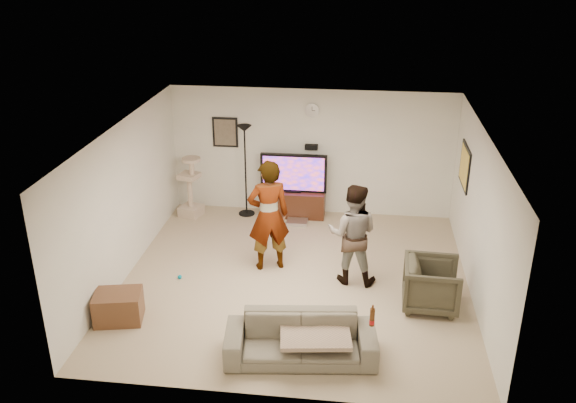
# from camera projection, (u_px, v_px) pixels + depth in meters

# --- Properties ---
(floor) EXTENTS (5.50, 5.50, 0.02)m
(floor) POSITION_uv_depth(u_px,v_px,m) (295.00, 280.00, 9.89)
(floor) COLOR tan
(floor) RESTS_ON ground
(ceiling) EXTENTS (5.50, 5.50, 0.02)m
(ceiling) POSITION_uv_depth(u_px,v_px,m) (296.00, 131.00, 8.89)
(ceiling) COLOR silver
(ceiling) RESTS_ON wall_back
(wall_back) EXTENTS (5.50, 0.04, 2.50)m
(wall_back) POSITION_uv_depth(u_px,v_px,m) (312.00, 152.00, 11.90)
(wall_back) COLOR silver
(wall_back) RESTS_ON floor
(wall_front) EXTENTS (5.50, 0.04, 2.50)m
(wall_front) POSITION_uv_depth(u_px,v_px,m) (269.00, 308.00, 6.89)
(wall_front) COLOR silver
(wall_front) RESTS_ON floor
(wall_left) EXTENTS (0.04, 5.50, 2.50)m
(wall_left) POSITION_uv_depth(u_px,v_px,m) (124.00, 201.00, 9.70)
(wall_left) COLOR silver
(wall_left) RESTS_ON floor
(wall_right) EXTENTS (0.04, 5.50, 2.50)m
(wall_right) POSITION_uv_depth(u_px,v_px,m) (479.00, 219.00, 9.08)
(wall_right) COLOR silver
(wall_right) RESTS_ON floor
(wall_clock) EXTENTS (0.26, 0.04, 0.26)m
(wall_clock) POSITION_uv_depth(u_px,v_px,m) (312.00, 110.00, 11.53)
(wall_clock) COLOR white
(wall_clock) RESTS_ON wall_back
(wall_speaker) EXTENTS (0.25, 0.10, 0.10)m
(wall_speaker) POSITION_uv_depth(u_px,v_px,m) (311.00, 147.00, 11.79)
(wall_speaker) COLOR black
(wall_speaker) RESTS_ON wall_back
(picture_back) EXTENTS (0.42, 0.03, 0.52)m
(picture_back) POSITION_uv_depth(u_px,v_px,m) (225.00, 132.00, 11.93)
(picture_back) COLOR brown
(picture_back) RESTS_ON wall_back
(picture_right) EXTENTS (0.03, 0.78, 0.62)m
(picture_right) POSITION_uv_depth(u_px,v_px,m) (465.00, 166.00, 10.44)
(picture_right) COLOR gold
(picture_right) RESTS_ON wall_right
(tv_stand) EXTENTS (1.24, 0.45, 0.52)m
(tv_stand) POSITION_uv_depth(u_px,v_px,m) (294.00, 203.00, 12.10)
(tv_stand) COLOR #371A0E
(tv_stand) RESTS_ON floor
(console_box) EXTENTS (0.40, 0.30, 0.07)m
(console_box) POSITION_uv_depth(u_px,v_px,m) (297.00, 222.00, 11.82)
(console_box) COLOR silver
(console_box) RESTS_ON floor
(tv) EXTENTS (1.29, 0.08, 0.77)m
(tv) POSITION_uv_depth(u_px,v_px,m) (294.00, 173.00, 11.85)
(tv) COLOR black
(tv) RESTS_ON tv_stand
(tv_screen) EXTENTS (1.19, 0.01, 0.67)m
(tv_screen) POSITION_uv_depth(u_px,v_px,m) (293.00, 174.00, 11.81)
(tv_screen) COLOR #D14228
(tv_screen) RESTS_ON tv
(floor_lamp) EXTENTS (0.32, 0.32, 1.83)m
(floor_lamp) POSITION_uv_depth(u_px,v_px,m) (246.00, 171.00, 11.89)
(floor_lamp) COLOR black
(floor_lamp) RESTS_ON floor
(cat_tree) EXTENTS (0.49, 0.49, 1.24)m
(cat_tree) POSITION_uv_depth(u_px,v_px,m) (190.00, 187.00, 11.95)
(cat_tree) COLOR #BCA58D
(cat_tree) RESTS_ON floor
(person_left) EXTENTS (0.81, 0.67, 1.89)m
(person_left) POSITION_uv_depth(u_px,v_px,m) (269.00, 216.00, 9.91)
(person_left) COLOR #AAABB2
(person_left) RESTS_ON floor
(person_right) EXTENTS (0.86, 0.70, 1.66)m
(person_right) POSITION_uv_depth(u_px,v_px,m) (353.00, 234.00, 9.55)
(person_right) COLOR #28537A
(person_right) RESTS_ON floor
(sofa) EXTENTS (2.04, 0.98, 0.57)m
(sofa) POSITION_uv_depth(u_px,v_px,m) (301.00, 339.00, 7.95)
(sofa) COLOR #625B4C
(sofa) RESTS_ON floor
(throw_blanket) EXTENTS (0.98, 0.81, 0.06)m
(throw_blanket) POSITION_uv_depth(u_px,v_px,m) (315.00, 334.00, 7.89)
(throw_blanket) COLOR tan
(throw_blanket) RESTS_ON sofa
(beer_bottle) EXTENTS (0.06, 0.06, 0.25)m
(beer_bottle) POSITION_uv_depth(u_px,v_px,m) (372.00, 317.00, 7.69)
(beer_bottle) COLOR #4C270E
(beer_bottle) RESTS_ON sofa
(armchair) EXTENTS (0.86, 0.83, 0.75)m
(armchair) POSITION_uv_depth(u_px,v_px,m) (432.00, 285.00, 9.03)
(armchair) COLOR #393527
(armchair) RESTS_ON floor
(side_table) EXTENTS (0.75, 0.62, 0.44)m
(side_table) POSITION_uv_depth(u_px,v_px,m) (118.00, 307.00, 8.77)
(side_table) COLOR #52321E
(side_table) RESTS_ON floor
(toy_ball) EXTENTS (0.07, 0.07, 0.07)m
(toy_ball) POSITION_uv_depth(u_px,v_px,m) (180.00, 277.00, 9.90)
(toy_ball) COLOR #007FA3
(toy_ball) RESTS_ON floor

